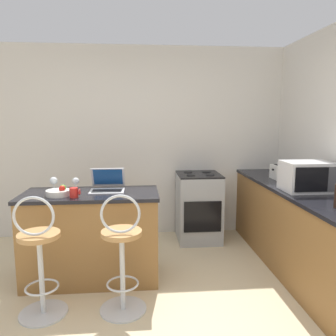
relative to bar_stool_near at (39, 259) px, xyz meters
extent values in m
plane|color=beige|center=(0.83, -0.29, -0.50)|extent=(20.00, 20.00, 0.00)
cube|color=silver|center=(0.83, 1.95, 0.80)|extent=(12.00, 0.06, 2.60)
cube|color=olive|center=(0.34, 0.61, -0.06)|extent=(1.31, 0.59, 0.87)
cube|color=black|center=(0.34, 0.61, 0.39)|extent=(1.34, 0.62, 0.03)
cube|color=olive|center=(2.52, 0.56, -0.06)|extent=(0.59, 2.72, 0.87)
cube|color=black|center=(2.52, 0.56, 0.39)|extent=(0.62, 2.75, 0.03)
cylinder|color=silver|center=(0.00, 0.02, -0.49)|extent=(0.40, 0.40, 0.02)
cylinder|color=silver|center=(0.00, 0.02, -0.15)|extent=(0.04, 0.04, 0.68)
torus|color=silver|center=(0.00, 0.02, -0.25)|extent=(0.28, 0.28, 0.02)
cylinder|color=#B7844C|center=(0.00, 0.02, 0.20)|extent=(0.34, 0.34, 0.04)
torus|color=silver|center=(0.00, -0.08, 0.39)|extent=(0.32, 0.02, 0.32)
cylinder|color=silver|center=(0.67, 0.02, -0.49)|extent=(0.40, 0.40, 0.02)
cylinder|color=silver|center=(0.67, 0.02, -0.15)|extent=(0.04, 0.04, 0.68)
torus|color=silver|center=(0.67, 0.02, -0.25)|extent=(0.28, 0.28, 0.02)
cylinder|color=#B7844C|center=(0.67, 0.02, 0.20)|extent=(0.34, 0.34, 0.04)
torus|color=silver|center=(0.67, -0.08, 0.39)|extent=(0.32, 0.02, 0.32)
cube|color=silver|center=(0.50, 0.66, 0.41)|extent=(0.34, 0.25, 0.01)
cube|color=black|center=(0.50, 0.64, 0.42)|extent=(0.29, 0.14, 0.00)
cube|color=silver|center=(0.50, 0.80, 0.53)|extent=(0.34, 0.12, 0.21)
cube|color=#19478C|center=(0.50, 0.79, 0.53)|extent=(0.30, 0.10, 0.18)
cube|color=silver|center=(2.51, 0.51, 0.56)|extent=(0.47, 0.35, 0.30)
cube|color=black|center=(2.47, 0.33, 0.56)|extent=(0.33, 0.01, 0.24)
cube|color=#4C4C51|center=(2.68, 0.33, 0.56)|extent=(0.09, 0.01, 0.24)
cube|color=silver|center=(2.52, 1.15, 0.49)|extent=(0.18, 0.26, 0.17)
cube|color=black|center=(2.49, 1.15, 0.58)|extent=(0.04, 0.18, 0.00)
cube|color=black|center=(2.56, 1.15, 0.58)|extent=(0.04, 0.18, 0.00)
cube|color=black|center=(2.42, 1.15, 0.53)|extent=(0.02, 0.02, 0.02)
cube|color=#9EA3A8|center=(1.61, 1.61, -0.05)|extent=(0.56, 0.59, 0.89)
cube|color=black|center=(1.61, 1.31, -0.09)|extent=(0.48, 0.01, 0.40)
cube|color=black|center=(1.61, 1.61, 0.40)|extent=(0.56, 0.59, 0.02)
cylinder|color=black|center=(1.48, 1.49, 0.41)|extent=(0.11, 0.11, 0.01)
cylinder|color=black|center=(1.73, 1.49, 0.41)|extent=(0.11, 0.11, 0.01)
cylinder|color=black|center=(1.48, 1.73, 0.41)|extent=(0.11, 0.11, 0.01)
cylinder|color=black|center=(1.73, 1.73, 0.41)|extent=(0.11, 0.11, 0.01)
cylinder|color=silver|center=(-0.03, 0.69, 0.41)|extent=(0.07, 0.07, 0.00)
cylinder|color=silver|center=(-0.03, 0.69, 0.45)|extent=(0.01, 0.01, 0.08)
sphere|color=silver|center=(-0.03, 0.69, 0.52)|extent=(0.08, 0.08, 0.08)
cylinder|color=silver|center=(0.05, 0.51, 0.44)|extent=(0.23, 0.23, 0.05)
sphere|color=red|center=(0.09, 0.50, 0.48)|extent=(0.06, 0.06, 0.06)
sphere|color=orange|center=(0.09, 0.53, 0.48)|extent=(0.06, 0.06, 0.06)
sphere|color=#66B233|center=(0.09, 0.53, 0.48)|extent=(0.06, 0.06, 0.06)
cylinder|color=silver|center=(0.19, 0.66, 0.41)|extent=(0.06, 0.06, 0.00)
cylinder|color=silver|center=(0.19, 0.66, 0.45)|extent=(0.01, 0.01, 0.08)
sphere|color=silver|center=(0.19, 0.66, 0.52)|extent=(0.07, 0.07, 0.07)
cylinder|color=red|center=(0.21, 0.43, 0.46)|extent=(0.08, 0.08, 0.09)
torus|color=red|center=(0.26, 0.43, 0.46)|extent=(0.01, 0.06, 0.06)
camera|label=1|loc=(0.83, -2.61, 1.15)|focal=35.00mm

